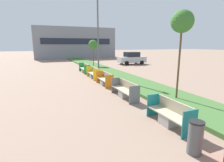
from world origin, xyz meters
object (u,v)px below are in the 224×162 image
object	(u,v)px
bench_teal_frame	(170,116)
parked_car_distant	(132,58)
bench_orange_frame	(105,80)
litter_bin	(195,138)
sapling_tree_far	(93,45)
bench_yellow_frame	(93,74)
sapling_tree_near	(182,23)
bench_green_frame	(85,69)
street_lamp_post	(98,27)
bench_grey_frame	(125,91)

from	to	relation	value
bench_teal_frame	parked_car_distant	world-z (taller)	parked_car_distant
bench_orange_frame	litter_bin	distance (m)	8.84
bench_teal_frame	sapling_tree_far	size ratio (longest dim) A/B	0.56
bench_yellow_frame	sapling_tree_near	bearing A→B (deg)	-74.20
bench_teal_frame	bench_yellow_frame	xyz separation A→B (m)	(0.00, 10.16, 0.01)
bench_teal_frame	bench_orange_frame	xyz separation A→B (m)	(0.00, 7.13, 0.00)
bench_yellow_frame	bench_green_frame	size ratio (longest dim) A/B	0.93
bench_orange_frame	sapling_tree_far	bearing A→B (deg)	78.11
bench_teal_frame	street_lamp_post	bearing A→B (deg)	86.67
bench_yellow_frame	bench_green_frame	distance (m)	3.43
bench_green_frame	parked_car_distant	world-z (taller)	parked_car_distant
parked_car_distant	litter_bin	bearing A→B (deg)	-111.90
sapling_tree_far	litter_bin	bearing A→B (deg)	-98.22
litter_bin	sapling_tree_far	distance (m)	19.96
bench_grey_frame	sapling_tree_near	size ratio (longest dim) A/B	0.51
bench_yellow_frame	sapling_tree_near	world-z (taller)	sapling_tree_near
bench_grey_frame	bench_green_frame	xyz separation A→B (m)	(0.00, 9.82, 0.00)
bench_yellow_frame	sapling_tree_far	bearing A→B (deg)	73.69
street_lamp_post	parked_car_distant	bearing A→B (deg)	45.87
bench_yellow_frame	litter_bin	world-z (taller)	litter_bin
parked_car_distant	sapling_tree_far	bearing A→B (deg)	-170.65
bench_grey_frame	parked_car_distant	xyz separation A→B (m)	(8.53, 14.93, 0.54)
bench_green_frame	bench_grey_frame	bearing A→B (deg)	-90.00
bench_green_frame	litter_bin	world-z (taller)	litter_bin
sapling_tree_far	bench_green_frame	bearing A→B (deg)	-117.71
bench_teal_frame	litter_bin	xyz separation A→B (m)	(-0.56, -1.69, 0.12)
bench_grey_frame	sapling_tree_far	bearing A→B (deg)	80.89
bench_orange_frame	street_lamp_post	distance (m)	5.42
parked_car_distant	bench_grey_frame	bearing A→B (deg)	-117.62
bench_orange_frame	parked_car_distant	xyz separation A→B (m)	(8.54, 11.57, 0.54)
bench_teal_frame	bench_green_frame	size ratio (longest dim) A/B	0.83
street_lamp_post	sapling_tree_far	world-z (taller)	street_lamp_post
bench_yellow_frame	sapling_tree_near	xyz separation A→B (m)	(2.27, -8.01, 3.66)
bench_grey_frame	sapling_tree_far	distance (m)	14.54
bench_orange_frame	street_lamp_post	size ratio (longest dim) A/B	0.25
bench_orange_frame	bench_green_frame	size ratio (longest dim) A/B	0.86
bench_teal_frame	litter_bin	bearing A→B (deg)	-108.30
sapling_tree_near	street_lamp_post	bearing A→B (deg)	101.18
bench_yellow_frame	litter_bin	size ratio (longest dim) A/B	2.36
bench_orange_frame	litter_bin	size ratio (longest dim) A/B	2.19
litter_bin	parked_car_distant	xyz separation A→B (m)	(9.10, 20.39, 0.43)
bench_green_frame	litter_bin	distance (m)	15.30
street_lamp_post	sapling_tree_far	xyz separation A→B (m)	(1.66, 7.37, -1.59)
bench_teal_frame	parked_car_distant	size ratio (longest dim) A/B	0.47
parked_car_distant	bench_green_frame	bearing A→B (deg)	-146.96
bench_grey_frame	street_lamp_post	size ratio (longest dim) A/B	0.29
bench_yellow_frame	bench_teal_frame	bearing A→B (deg)	-90.02
bench_grey_frame	bench_yellow_frame	world-z (taller)	same
bench_orange_frame	street_lamp_post	bearing A→B (deg)	79.81
litter_bin	bench_orange_frame	bearing A→B (deg)	86.36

